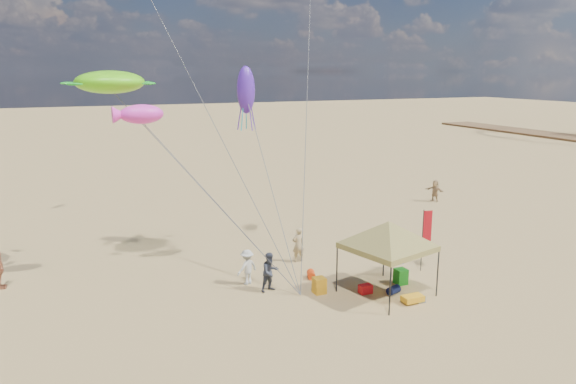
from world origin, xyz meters
The scene contains 18 objects.
ground centered at (0.00, 0.00, 0.00)m, with size 280.00×280.00×0.00m, color tan.
canopy_tent centered at (2.99, -0.73, 3.12)m, with size 5.87×5.87×3.75m.
feather_flag centered at (6.23, 0.91, 2.03)m, with size 0.46×0.12×3.04m.
cooler_red centered at (2.20, -0.33, 0.19)m, with size 0.54×0.38×0.38m, color red.
cooler_blue centered at (5.62, 2.24, 0.19)m, with size 0.54×0.38×0.38m, color #1621B3.
bag_navy centered at (3.28, -0.88, 0.18)m, with size 0.36×0.36×0.60m, color #0E153D.
bag_orange centered at (0.81, 2.17, 0.18)m, with size 0.36×0.36×0.60m, color red.
chair_green centered at (4.22, -0.04, 0.35)m, with size 0.50×0.50×0.70m, color #177F18.
chair_yellow centered at (0.38, 0.48, 0.35)m, with size 0.50×0.50×0.70m, color #F3A51B.
crate_grey centered at (3.82, -2.04, 0.14)m, with size 0.34×0.30×0.28m, color slate.
beach_cart centered at (3.47, -1.98, 0.20)m, with size 0.90×0.50×0.24m, color gold.
person_near_a centered at (1.18, 4.44, 0.90)m, with size 0.65×0.43×1.79m, color tan.
person_near_b centered at (-1.47, 1.55, 0.87)m, with size 0.85×0.66×1.74m, color #313643.
person_near_c centered at (-2.14, 2.67, 0.81)m, with size 1.04×0.60×1.61m, color silver.
person_far_c centered at (15.77, 12.23, 0.81)m, with size 1.49×0.48×1.61m, color tan.
turtle_kite centered at (-7.10, 6.48, 8.91)m, with size 3.05×2.44×1.02m, color #62E612.
fish_kite centered at (-6.00, 5.18, 7.55)m, with size 1.91×0.95×0.85m, color #FF38D0.
squid_kite centered at (-0.36, 7.60, 8.45)m, with size 0.93×0.93×2.42m, color #5525BB.
Camera 1 is at (-9.55, -19.07, 9.37)m, focal length 33.74 mm.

